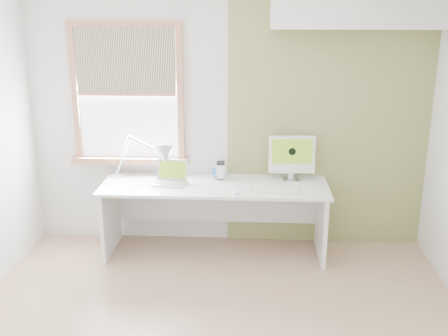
# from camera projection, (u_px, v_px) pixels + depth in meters

# --- Properties ---
(room) EXTENTS (4.04, 3.54, 2.64)m
(room) POSITION_uv_depth(u_px,v_px,m) (216.00, 171.00, 3.62)
(room) COLOR tan
(room) RESTS_ON ground
(accent_wall) EXTENTS (2.00, 0.02, 2.60)m
(accent_wall) POSITION_uv_depth(u_px,v_px,m) (328.00, 120.00, 5.23)
(accent_wall) COLOR #999655
(accent_wall) RESTS_ON room
(soffit) EXTENTS (1.60, 0.40, 0.42)m
(soffit) POSITION_uv_depth(u_px,v_px,m) (360.00, 5.00, 4.74)
(soffit) COLOR white
(soffit) RESTS_ON room
(window) EXTENTS (1.20, 0.14, 1.42)m
(window) POSITION_uv_depth(u_px,v_px,m) (127.00, 95.00, 5.24)
(window) COLOR #A46B4E
(window) RESTS_ON room
(desk) EXTENTS (2.20, 0.70, 0.73)m
(desk) POSITION_uv_depth(u_px,v_px,m) (215.00, 201.00, 5.23)
(desk) COLOR white
(desk) RESTS_ON room
(desk_lamp) EXTENTS (0.74, 0.36, 0.43)m
(desk_lamp) POSITION_uv_depth(u_px,v_px,m) (155.00, 157.00, 5.22)
(desk_lamp) COLOR silver
(desk_lamp) RESTS_ON desk
(laptop) EXTENTS (0.35, 0.30, 0.22)m
(laptop) POSITION_uv_depth(u_px,v_px,m) (171.00, 178.00, 5.15)
(laptop) COLOR silver
(laptop) RESTS_ON desk
(phone_dock) EXTENTS (0.08, 0.08, 0.12)m
(phone_dock) POSITION_uv_depth(u_px,v_px,m) (214.00, 175.00, 5.29)
(phone_dock) COLOR silver
(phone_dock) RESTS_ON desk
(external_drive) EXTENTS (0.09, 0.13, 0.17)m
(external_drive) POSITION_uv_depth(u_px,v_px,m) (221.00, 170.00, 5.27)
(external_drive) COLOR silver
(external_drive) RESTS_ON desk
(imac) EXTENTS (0.46, 0.16, 0.45)m
(imac) POSITION_uv_depth(u_px,v_px,m) (292.00, 155.00, 5.19)
(imac) COLOR silver
(imac) RESTS_ON desk
(keyboard) EXTENTS (0.47, 0.18, 0.02)m
(keyboard) POSITION_uv_depth(u_px,v_px,m) (275.00, 191.00, 4.91)
(keyboard) COLOR white
(keyboard) RESTS_ON desk
(mouse) EXTENTS (0.06, 0.10, 0.03)m
(mouse) POSITION_uv_depth(u_px,v_px,m) (236.00, 192.00, 4.86)
(mouse) COLOR white
(mouse) RESTS_ON desk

